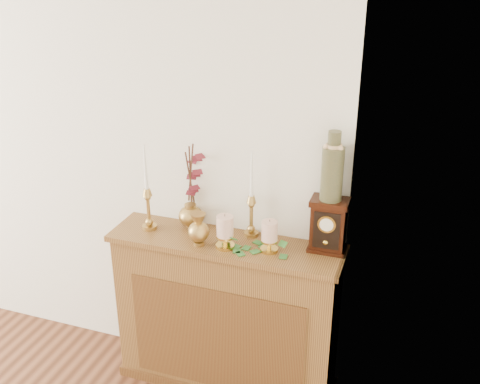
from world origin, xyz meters
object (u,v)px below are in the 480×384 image
at_px(mantel_clock, 328,226).
at_px(bud_vase, 198,230).
at_px(ginger_jar, 194,187).
at_px(ceramic_vase, 332,170).
at_px(candlestick_left, 148,202).
at_px(candlestick_center, 251,209).

bearing_deg(mantel_clock, bud_vase, -166.28).
height_order(ginger_jar, mantel_clock, ginger_jar).
xyz_separation_m(mantel_clock, ceramic_vase, (-0.00, 0.00, 0.30)).
relative_size(mantel_clock, ceramic_vase, 0.81).
distance_m(mantel_clock, ceramic_vase, 0.30).
distance_m(bud_vase, mantel_clock, 0.65).
relative_size(candlestick_left, ceramic_vase, 1.39).
xyz_separation_m(candlestick_center, bud_vase, (-0.22, -0.19, -0.07)).
height_order(bud_vase, ceramic_vase, ceramic_vase).
bearing_deg(candlestick_center, candlestick_left, -169.05).
bearing_deg(candlestick_center, bud_vase, -139.92).
bearing_deg(ginger_jar, bud_vase, -62.44).
relative_size(candlestick_left, candlestick_center, 1.03).
height_order(candlestick_center, bud_vase, candlestick_center).
relative_size(bud_vase, ginger_jar, 0.36).
xyz_separation_m(candlestick_center, mantel_clock, (0.41, -0.02, -0.02)).
distance_m(candlestick_left, ceramic_vase, 0.99).
bearing_deg(bud_vase, candlestick_center, 40.08).
height_order(mantel_clock, ceramic_vase, ceramic_vase).
bearing_deg(candlestick_center, ginger_jar, 175.28).
bearing_deg(ginger_jar, candlestick_left, -147.99).
bearing_deg(ginger_jar, ceramic_vase, -3.69).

